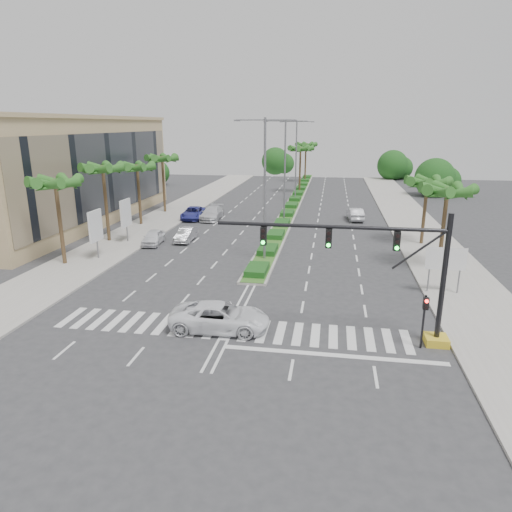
% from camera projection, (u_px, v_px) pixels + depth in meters
% --- Properties ---
extents(ground, '(160.00, 160.00, 0.00)m').
position_uv_depth(ground, '(229.00, 329.00, 26.57)').
color(ground, '#333335').
rests_on(ground, ground).
extents(footpath_right, '(6.00, 120.00, 0.15)m').
position_uv_depth(footpath_right, '(433.00, 249.00, 43.09)').
color(footpath_right, gray).
rests_on(footpath_right, ground).
extents(footpath_left, '(6.00, 120.00, 0.15)m').
position_uv_depth(footpath_left, '(130.00, 237.00, 47.90)').
color(footpath_left, gray).
rests_on(footpath_left, ground).
extents(median, '(2.20, 75.00, 0.20)m').
position_uv_depth(median, '(294.00, 202.00, 69.16)').
color(median, gray).
rests_on(median, ground).
extents(median_grass, '(1.80, 75.00, 0.04)m').
position_uv_depth(median_grass, '(294.00, 201.00, 69.13)').
color(median_grass, '#365D20').
rests_on(median_grass, median).
extents(building, '(12.00, 36.00, 12.00)m').
position_uv_depth(building, '(61.00, 172.00, 53.64)').
color(building, tan).
rests_on(building, ground).
extents(signal_gantry, '(12.60, 1.20, 7.20)m').
position_uv_depth(signal_gantry, '(399.00, 282.00, 24.14)').
color(signal_gantry, gold).
rests_on(signal_gantry, ground).
extents(pedestrian_signal, '(0.28, 0.36, 3.00)m').
position_uv_depth(pedestrian_signal, '(425.00, 313.00, 23.69)').
color(pedestrian_signal, black).
rests_on(pedestrian_signal, ground).
extents(direction_sign, '(2.70, 0.11, 3.40)m').
position_uv_depth(direction_sign, '(446.00, 261.00, 31.32)').
color(direction_sign, slate).
rests_on(direction_sign, ground).
extents(billboard_near, '(0.18, 2.10, 4.35)m').
position_uv_depth(billboard_near, '(96.00, 226.00, 39.41)').
color(billboard_near, slate).
rests_on(billboard_near, ground).
extents(billboard_far, '(0.18, 2.10, 4.35)m').
position_uv_depth(billboard_far, '(126.00, 213.00, 45.09)').
color(billboard_far, slate).
rests_on(billboard_far, ground).
extents(palm_left_near, '(4.57, 4.68, 7.55)m').
position_uv_depth(palm_left_near, '(56.00, 186.00, 36.79)').
color(palm_left_near, brown).
rests_on(palm_left_near, ground).
extents(palm_left_mid, '(4.57, 4.68, 7.95)m').
position_uv_depth(palm_left_mid, '(103.00, 171.00, 44.26)').
color(palm_left_mid, brown).
rests_on(palm_left_mid, ground).
extents(palm_left_far, '(4.57, 4.68, 7.35)m').
position_uv_depth(palm_left_far, '(137.00, 169.00, 51.99)').
color(palm_left_far, brown).
rests_on(palm_left_far, ground).
extents(palm_left_end, '(4.57, 4.68, 7.75)m').
position_uv_depth(palm_left_end, '(162.00, 160.00, 59.46)').
color(palm_left_end, brown).
rests_on(palm_left_end, ground).
extents(palm_right_near, '(4.57, 4.68, 7.05)m').
position_uv_depth(palm_right_near, '(447.00, 194.00, 35.81)').
color(palm_right_near, brown).
rests_on(palm_right_near, ground).
extents(palm_right_far, '(4.57, 4.68, 6.75)m').
position_uv_depth(palm_right_far, '(427.00, 185.00, 43.46)').
color(palm_right_far, brown).
rests_on(palm_right_far, ground).
extents(palm_median_a, '(4.57, 4.68, 8.05)m').
position_uv_depth(palm_median_a, '(300.00, 150.00, 76.66)').
color(palm_median_a, brown).
rests_on(palm_median_a, ground).
extents(palm_median_b, '(4.57, 4.68, 8.05)m').
position_uv_depth(palm_median_b, '(306.00, 146.00, 90.87)').
color(palm_median_b, brown).
rests_on(palm_median_b, ground).
extents(streetlight_near, '(5.10, 0.25, 12.00)m').
position_uv_depth(streetlight_near, '(265.00, 182.00, 37.93)').
color(streetlight_near, slate).
rests_on(streetlight_near, ground).
extents(streetlight_mid, '(5.10, 0.25, 12.00)m').
position_uv_depth(streetlight_mid, '(285.00, 166.00, 53.08)').
color(streetlight_mid, slate).
rests_on(streetlight_mid, ground).
extents(streetlight_far, '(5.10, 0.25, 12.00)m').
position_uv_depth(streetlight_far, '(296.00, 156.00, 68.24)').
color(streetlight_far, slate).
rests_on(streetlight_far, ground).
extents(car_parked_a, '(2.11, 4.29, 1.41)m').
position_uv_depth(car_parked_a, '(153.00, 237.00, 45.05)').
color(car_parked_a, white).
rests_on(car_parked_a, ground).
extents(car_parked_b, '(1.53, 4.18, 1.37)m').
position_uv_depth(car_parked_b, '(186.00, 234.00, 46.28)').
color(car_parked_b, '#A2A2A6').
rests_on(car_parked_b, ground).
extents(car_parked_c, '(2.96, 5.58, 1.49)m').
position_uv_depth(car_parked_c, '(193.00, 213.00, 57.02)').
color(car_parked_c, '#303495').
rests_on(car_parked_c, ground).
extents(car_parked_d, '(2.40, 5.58, 1.60)m').
position_uv_depth(car_parked_d, '(212.00, 213.00, 56.72)').
color(car_parked_d, silver).
rests_on(car_parked_d, ground).
extents(car_crossing, '(5.85, 2.90, 1.59)m').
position_uv_depth(car_crossing, '(220.00, 317.00, 26.27)').
color(car_crossing, white).
rests_on(car_crossing, ground).
extents(car_right, '(2.14, 4.82, 1.54)m').
position_uv_depth(car_right, '(355.00, 214.00, 56.35)').
color(car_right, '#BBBCC0').
rests_on(car_right, ground).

